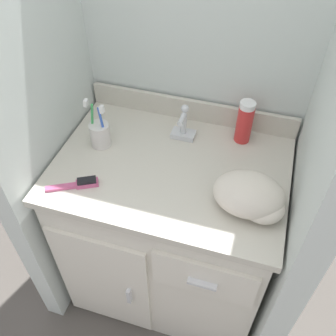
{
  "coord_description": "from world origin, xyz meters",
  "views": [
    {
      "loc": [
        0.27,
        -0.9,
        1.76
      ],
      "look_at": [
        0.0,
        -0.03,
        0.83
      ],
      "focal_mm": 40.0,
      "sensor_mm": 36.0,
      "label": 1
    }
  ],
  "objects_px": {
    "toothbrush_cup": "(100,134)",
    "hand_towel": "(252,197)",
    "hairbrush": "(80,184)",
    "shaving_cream_can": "(245,122)"
  },
  "relations": [
    {
      "from": "toothbrush_cup",
      "to": "hand_towel",
      "type": "xyz_separation_m",
      "value": [
        0.58,
        -0.14,
        0.0
      ]
    },
    {
      "from": "toothbrush_cup",
      "to": "hairbrush",
      "type": "relative_size",
      "value": 1.15
    },
    {
      "from": "shaving_cream_can",
      "to": "hand_towel",
      "type": "relative_size",
      "value": 0.74
    },
    {
      "from": "hairbrush",
      "to": "shaving_cream_can",
      "type": "bearing_deg",
      "value": 11.69
    },
    {
      "from": "toothbrush_cup",
      "to": "shaving_cream_can",
      "type": "bearing_deg",
      "value": 19.95
    },
    {
      "from": "shaving_cream_can",
      "to": "hairbrush",
      "type": "height_order",
      "value": "shaving_cream_can"
    },
    {
      "from": "toothbrush_cup",
      "to": "hand_towel",
      "type": "relative_size",
      "value": 0.84
    },
    {
      "from": "hairbrush",
      "to": "hand_towel",
      "type": "distance_m",
      "value": 0.57
    },
    {
      "from": "toothbrush_cup",
      "to": "shaving_cream_can",
      "type": "relative_size",
      "value": 1.13
    },
    {
      "from": "hand_towel",
      "to": "shaving_cream_can",
      "type": "bearing_deg",
      "value": 103.53
    }
  ]
}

